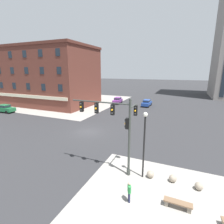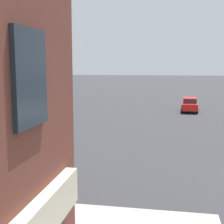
# 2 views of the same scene
# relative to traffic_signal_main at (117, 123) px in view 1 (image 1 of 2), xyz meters

# --- Properties ---
(ground_plane) EXTENTS (320.00, 320.00, 0.00)m
(ground_plane) POSITION_rel_traffic_signal_main_xyz_m (-7.59, 7.73, -4.56)
(ground_plane) COLOR #2D2D30
(sidewalk_far_corner) EXTENTS (32.00, 32.00, 0.02)m
(sidewalk_far_corner) POSITION_rel_traffic_signal_main_xyz_m (-27.59, 27.73, -4.56)
(sidewalk_far_corner) COLOR gray
(sidewalk_far_corner) RESTS_ON ground
(traffic_signal_main) EXTENTS (5.58, 2.09, 6.70)m
(traffic_signal_main) POSITION_rel_traffic_signal_main_xyz_m (0.00, 0.00, 0.00)
(traffic_signal_main) COLOR #383D38
(traffic_signal_main) RESTS_ON ground
(bollard_sphere_curb_a) EXTENTS (0.60, 0.60, 0.60)m
(bollard_sphere_curb_a) POSITION_rel_traffic_signal_main_xyz_m (3.03, 0.16, -4.26)
(bollard_sphere_curb_a) COLOR gray
(bollard_sphere_curb_a) RESTS_ON ground
(bollard_sphere_curb_b) EXTENTS (0.60, 0.60, 0.60)m
(bollard_sphere_curb_b) POSITION_rel_traffic_signal_main_xyz_m (4.83, 0.30, -4.26)
(bollard_sphere_curb_b) COLOR gray
(bollard_sphere_curb_b) RESTS_ON ground
(bollard_sphere_curb_c) EXTENTS (0.60, 0.60, 0.60)m
(bollard_sphere_curb_c) POSITION_rel_traffic_signal_main_xyz_m (6.73, 0.08, -4.26)
(bollard_sphere_curb_c) COLOR gray
(bollard_sphere_curb_c) RESTS_ON ground
(bench_near_signal) EXTENTS (1.81, 0.52, 0.49)m
(bench_near_signal) POSITION_rel_traffic_signal_main_xyz_m (5.32, -2.47, -4.24)
(bench_near_signal) COLOR brown
(bench_near_signal) RESTS_ON ground
(pedestrian_near_bench) EXTENTS (0.33, 0.50, 1.55)m
(pedestrian_near_bench) POSITION_rel_traffic_signal_main_xyz_m (2.19, -3.18, -3.69)
(pedestrian_near_bench) COLOR #232847
(pedestrian_near_bench) RESTS_ON ground
(street_lamp_corner_near) EXTENTS (0.36, 0.36, 5.71)m
(street_lamp_corner_near) POSITION_rel_traffic_signal_main_xyz_m (2.41, -0.02, -1.01)
(street_lamp_corner_near) COLOR black
(street_lamp_corner_near) RESTS_ON ground
(car_main_northbound_near) EXTENTS (4.50, 2.11, 1.68)m
(car_main_northbound_near) POSITION_rel_traffic_signal_main_xyz_m (-30.49, 11.09, -3.64)
(car_main_northbound_near) COLOR #1E6B3D
(car_main_northbound_near) RESTS_ON ground
(car_main_northbound_far) EXTENTS (2.15, 4.52, 1.68)m
(car_main_northbound_far) POSITION_rel_traffic_signal_main_xyz_m (-11.71, 30.43, -3.64)
(car_main_northbound_far) COLOR #7A3389
(car_main_northbound_far) RESTS_ON ground
(car_main_southbound_far) EXTENTS (2.03, 4.47, 1.68)m
(car_main_southbound_far) POSITION_rel_traffic_signal_main_xyz_m (-3.47, 29.69, -3.64)
(car_main_southbound_far) COLOR #23479E
(car_main_southbound_far) RESTS_ON ground
(storefront_block_near_corner) EXTENTS (23.45, 14.75, 14.79)m
(storefront_block_near_corner) POSITION_rel_traffic_signal_main_xyz_m (-28.09, 22.90, 2.85)
(storefront_block_near_corner) COLOR brown
(storefront_block_near_corner) RESTS_ON ground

